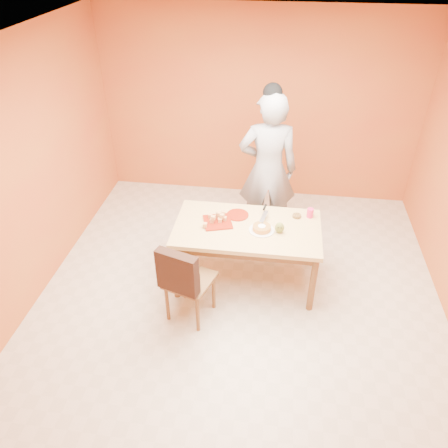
# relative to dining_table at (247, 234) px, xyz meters

# --- Properties ---
(floor) EXTENTS (5.00, 5.00, 0.00)m
(floor) POSITION_rel_dining_table_xyz_m (-0.05, -0.42, -0.67)
(floor) COLOR beige
(floor) RESTS_ON ground
(ceiling) EXTENTS (5.00, 5.00, 0.00)m
(ceiling) POSITION_rel_dining_table_xyz_m (-0.05, -0.42, 2.03)
(ceiling) COLOR white
(ceiling) RESTS_ON wall_back
(wall_back) EXTENTS (4.50, 0.00, 4.50)m
(wall_back) POSITION_rel_dining_table_xyz_m (-0.05, 2.08, 0.68)
(wall_back) COLOR #BD6A2B
(wall_back) RESTS_ON floor
(wall_left) EXTENTS (0.00, 5.00, 5.00)m
(wall_left) POSITION_rel_dining_table_xyz_m (-2.30, -0.42, 0.68)
(wall_left) COLOR #BD6A2B
(wall_left) RESTS_ON floor
(dining_table) EXTENTS (1.60, 0.90, 0.76)m
(dining_table) POSITION_rel_dining_table_xyz_m (0.00, 0.00, 0.00)
(dining_table) COLOR tan
(dining_table) RESTS_ON floor
(dining_chair) EXTENTS (0.57, 0.64, 0.98)m
(dining_chair) POSITION_rel_dining_table_xyz_m (-0.53, -0.65, -0.16)
(dining_chair) COLOR brown
(dining_chair) RESTS_ON floor
(pastry_pile) EXTENTS (0.27, 0.27, 0.09)m
(pastry_pile) POSITION_rel_dining_table_xyz_m (-0.33, 0.03, 0.16)
(pastry_pile) COLOR tan
(pastry_pile) RESTS_ON pastry_platter
(person) EXTENTS (0.77, 0.54, 1.98)m
(person) POSITION_rel_dining_table_xyz_m (0.16, 0.91, 0.33)
(person) COLOR gray
(person) RESTS_ON floor
(pastry_platter) EXTENTS (0.38, 0.38, 0.02)m
(pastry_platter) POSITION_rel_dining_table_xyz_m (-0.33, 0.03, 0.10)
(pastry_platter) COLOR maroon
(pastry_platter) RESTS_ON dining_table
(red_dinner_plate) EXTENTS (0.29, 0.29, 0.01)m
(red_dinner_plate) POSITION_rel_dining_table_xyz_m (-0.13, 0.21, 0.10)
(red_dinner_plate) COLOR maroon
(red_dinner_plate) RESTS_ON dining_table
(white_cake_plate) EXTENTS (0.31, 0.31, 0.01)m
(white_cake_plate) POSITION_rel_dining_table_xyz_m (0.16, -0.05, 0.10)
(white_cake_plate) COLOR silver
(white_cake_plate) RESTS_ON dining_table
(sponge_cake) EXTENTS (0.23, 0.23, 0.05)m
(sponge_cake) POSITION_rel_dining_table_xyz_m (0.16, -0.05, 0.13)
(sponge_cake) COLOR orange
(sponge_cake) RESTS_ON white_cake_plate
(cake_server) EXTENTS (0.09, 0.25, 0.01)m
(cake_server) POSITION_rel_dining_table_xyz_m (0.17, 0.13, 0.16)
(cake_server) COLOR silver
(cake_server) RESTS_ON sponge_cake
(egg_ornament) EXTENTS (0.10, 0.08, 0.13)m
(egg_ornament) POSITION_rel_dining_table_xyz_m (0.35, -0.06, 0.16)
(egg_ornament) COLOR olive
(egg_ornament) RESTS_ON dining_table
(magenta_glass) EXTENTS (0.08, 0.08, 0.11)m
(magenta_glass) POSITION_rel_dining_table_xyz_m (0.68, 0.29, 0.15)
(magenta_glass) COLOR #DF215C
(magenta_glass) RESTS_ON dining_table
(checker_tin) EXTENTS (0.11, 0.11, 0.03)m
(checker_tin) POSITION_rel_dining_table_xyz_m (0.53, 0.27, 0.11)
(checker_tin) COLOR #38230F
(checker_tin) RESTS_ON dining_table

